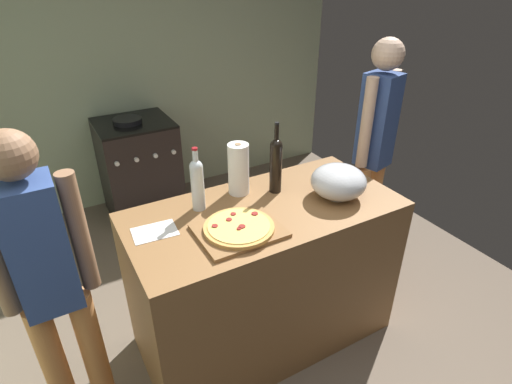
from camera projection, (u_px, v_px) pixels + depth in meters
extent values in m
cube|color=#6B5B4C|center=(203.00, 274.00, 3.12)|extent=(4.15, 3.47, 0.02)
cube|color=#99A889|center=(128.00, 62.00, 3.61)|extent=(4.15, 0.10, 2.60)
cube|color=olive|center=(264.00, 276.00, 2.39)|extent=(1.47, 0.71, 0.93)
cube|color=olive|center=(239.00, 231.00, 1.96)|extent=(0.40, 0.32, 0.02)
cylinder|color=tan|center=(239.00, 227.00, 1.95)|extent=(0.34, 0.34, 0.02)
cylinder|color=#EAC660|center=(239.00, 225.00, 1.95)|extent=(0.30, 0.30, 0.00)
cylinder|color=maroon|center=(242.00, 226.00, 1.93)|extent=(0.03, 0.03, 0.01)
cylinder|color=maroon|center=(215.00, 226.00, 1.94)|extent=(0.03, 0.03, 0.01)
cylinder|color=maroon|center=(229.00, 220.00, 1.98)|extent=(0.03, 0.03, 0.01)
cylinder|color=maroon|center=(233.00, 214.00, 2.03)|extent=(0.03, 0.03, 0.01)
cylinder|color=maroon|center=(254.00, 214.00, 2.03)|extent=(0.03, 0.03, 0.01)
cylinder|color=maroon|center=(239.00, 229.00, 1.92)|extent=(0.02, 0.02, 0.01)
cylinder|color=#B2B2B7|center=(337.00, 196.00, 2.27)|extent=(0.13, 0.13, 0.01)
ellipsoid|color=silver|center=(338.00, 182.00, 2.22)|extent=(0.30, 0.30, 0.18)
cylinder|color=white|center=(239.00, 169.00, 2.24)|extent=(0.12, 0.12, 0.29)
cylinder|color=#997551|center=(239.00, 169.00, 2.24)|extent=(0.03, 0.03, 0.29)
cylinder|color=silver|center=(198.00, 188.00, 2.10)|extent=(0.07, 0.07, 0.24)
sphere|color=silver|center=(196.00, 167.00, 2.04)|extent=(0.07, 0.07, 0.07)
cylinder|color=silver|center=(195.00, 157.00, 2.01)|extent=(0.03, 0.03, 0.07)
cylinder|color=maroon|center=(195.00, 149.00, 1.99)|extent=(0.03, 0.03, 0.01)
cylinder|color=black|center=(276.00, 169.00, 2.26)|extent=(0.07, 0.07, 0.28)
sphere|color=black|center=(276.00, 145.00, 2.19)|extent=(0.07, 0.07, 0.07)
cylinder|color=black|center=(277.00, 133.00, 2.15)|extent=(0.02, 0.02, 0.10)
cylinder|color=black|center=(277.00, 123.00, 2.13)|extent=(0.02, 0.02, 0.01)
cube|color=white|center=(155.00, 232.00, 1.97)|extent=(0.22, 0.17, 0.00)
cube|color=black|center=(140.00, 170.00, 3.67)|extent=(0.62, 0.59, 0.87)
cube|color=black|center=(133.00, 123.00, 3.46)|extent=(0.62, 0.59, 0.02)
cylinder|color=silver|center=(117.00, 164.00, 3.22)|extent=(0.04, 0.02, 0.04)
cylinder|color=silver|center=(137.00, 160.00, 3.29)|extent=(0.04, 0.02, 0.04)
cylinder|color=silver|center=(155.00, 156.00, 3.36)|extent=(0.04, 0.02, 0.04)
cylinder|color=silver|center=(174.00, 152.00, 3.42)|extent=(0.04, 0.02, 0.04)
cylinder|color=black|center=(127.00, 121.00, 3.42)|extent=(0.24, 0.24, 0.04)
cylinder|color=#D88C4C|center=(56.00, 370.00, 1.92)|extent=(0.11, 0.11, 0.78)
cylinder|color=#D88C4C|center=(94.00, 354.00, 2.00)|extent=(0.11, 0.11, 0.78)
cube|color=#334C8C|center=(39.00, 247.00, 1.63)|extent=(0.22, 0.20, 0.58)
cylinder|color=#936B4C|center=(79.00, 233.00, 1.69)|extent=(0.08, 0.08, 0.56)
sphere|color=#936B4C|center=(9.00, 155.00, 1.43)|extent=(0.19, 0.19, 0.19)
cylinder|color=#D88C4C|center=(371.00, 209.00, 3.13)|extent=(0.11, 0.11, 0.83)
cylinder|color=#D88C4C|center=(356.00, 219.00, 3.01)|extent=(0.11, 0.11, 0.83)
cube|color=#334C8C|center=(378.00, 121.00, 2.71)|extent=(0.24, 0.24, 0.62)
cylinder|color=beige|center=(389.00, 114.00, 2.79)|extent=(0.08, 0.08, 0.59)
cylinder|color=beige|center=(367.00, 124.00, 2.62)|extent=(0.08, 0.08, 0.59)
sphere|color=beige|center=(388.00, 54.00, 2.50)|extent=(0.20, 0.20, 0.20)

